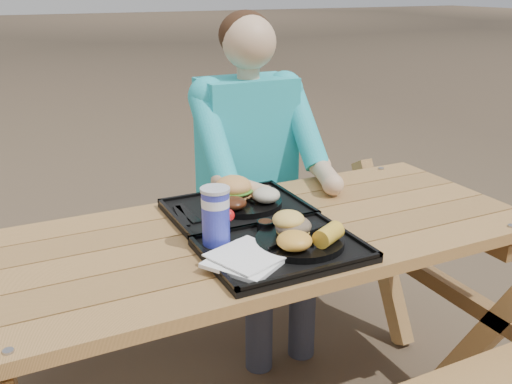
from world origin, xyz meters
name	(u,v)px	position (x,y,z in m)	size (l,w,h in m)	color
picnic_table	(256,332)	(0.00, 0.00, 0.38)	(1.80, 1.49, 0.75)	#999999
tray_near	(282,250)	(0.00, -0.18, 0.76)	(0.45, 0.35, 0.02)	black
tray_far	(237,210)	(0.01, 0.16, 0.76)	(0.45, 0.35, 0.02)	black
plate_near	(300,241)	(0.05, -0.18, 0.78)	(0.26, 0.26, 0.02)	black
plate_far	(244,203)	(0.04, 0.17, 0.78)	(0.26, 0.26, 0.02)	black
napkin_stack	(246,259)	(-0.14, -0.22, 0.78)	(0.18, 0.18, 0.02)	white
soda_cup	(216,218)	(-0.16, -0.07, 0.85)	(0.08, 0.08, 0.16)	#161EA6
condiment_bbq	(265,226)	(0.01, -0.05, 0.79)	(0.05, 0.05, 0.03)	black
condiment_mustard	(281,225)	(0.05, -0.06, 0.78)	(0.05, 0.05, 0.03)	yellow
sandwich	(293,216)	(0.05, -0.14, 0.84)	(0.10, 0.10, 0.10)	#F8C657
mac_cheese	(294,241)	(0.00, -0.24, 0.82)	(0.10, 0.10, 0.05)	gold
corn_cob	(329,235)	(0.11, -0.25, 0.82)	(0.09, 0.09, 0.05)	yellow
cutlery_far	(187,213)	(-0.16, 0.18, 0.77)	(0.03, 0.17, 0.01)	black
burger	(233,182)	(0.02, 0.21, 0.85)	(0.13, 0.13, 0.11)	#E1994F
baked_beans	(233,203)	(-0.03, 0.11, 0.81)	(0.09, 0.09, 0.04)	#421D0D
potato_salad	(266,195)	(0.10, 0.11, 0.82)	(0.09, 0.09, 0.05)	beige
diner	(249,194)	(0.25, 0.57, 0.64)	(0.48, 0.84, 1.28)	#1AB8A2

